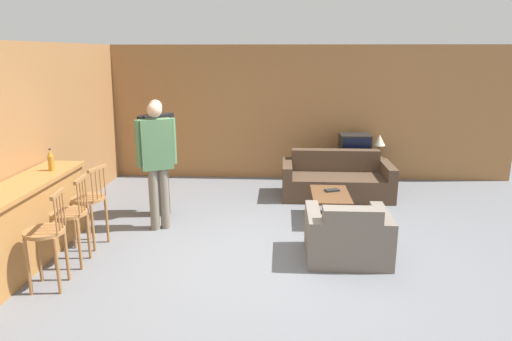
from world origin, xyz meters
name	(u,v)px	position (x,y,z in m)	size (l,w,h in m)	color
ground_plane	(263,255)	(0.00, 0.00, 0.00)	(24.00, 24.00, 0.00)	slate
wall_back	(271,113)	(0.00, 3.69, 1.30)	(9.40, 0.08, 2.60)	#9E6B3D
wall_left	(58,132)	(-3.15, 1.35, 1.30)	(0.08, 8.69, 2.60)	#9E6B3D
bar_counter	(24,224)	(-2.82, -0.36, 0.49)	(0.55, 2.38, 0.98)	#A87038
bar_chair_near	(47,237)	(-2.25, -0.92, 0.58)	(0.47, 0.47, 1.07)	#996638
bar_chair_mid	(71,219)	(-2.25, -0.36, 0.58)	(0.44, 0.44, 1.07)	#996638
bar_chair_far	(90,204)	(-2.25, 0.18, 0.58)	(0.51, 0.51, 1.07)	#996638
couch_far	(336,181)	(1.18, 2.51, 0.27)	(1.89, 0.92, 0.77)	#4C3828
armchair_near	(347,237)	(1.02, -0.03, 0.28)	(0.99, 0.87, 0.75)	#70665B
coffee_table	(330,198)	(0.95, 1.28, 0.35)	(0.55, 0.92, 0.42)	brown
tv_unit	(353,171)	(1.60, 3.32, 0.25)	(1.18, 0.46, 0.50)	#2D2319
tv	(355,146)	(1.60, 3.31, 0.73)	(0.56, 0.46, 0.45)	black
bottle	(51,161)	(-2.75, 0.29, 1.11)	(0.08, 0.08, 0.29)	#B27A23
book_on_table	(332,190)	(0.98, 1.41, 0.43)	(0.24, 0.18, 0.03)	black
table_lamp	(379,141)	(2.05, 3.32, 0.83)	(0.22, 0.22, 0.45)	brown
person_by_window	(158,151)	(-1.66, 1.39, 1.01)	(0.46, 0.48, 1.79)	black
person_by_counter	(157,159)	(-1.51, 0.81, 1.03)	(0.51, 0.35, 1.81)	#756B5B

